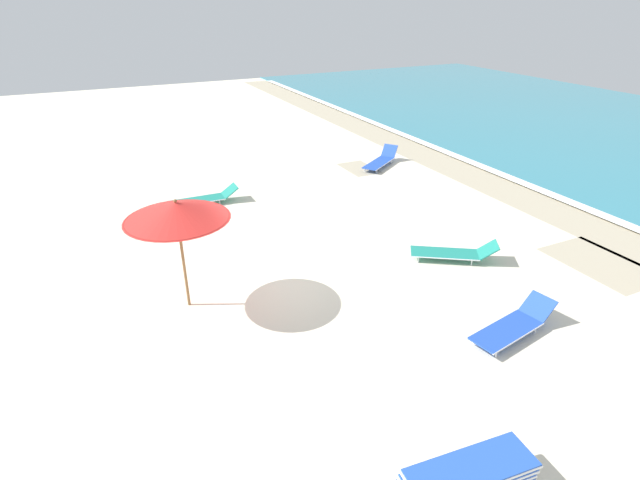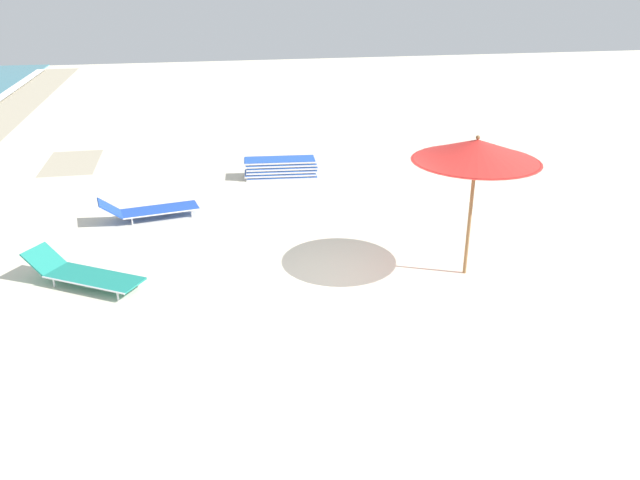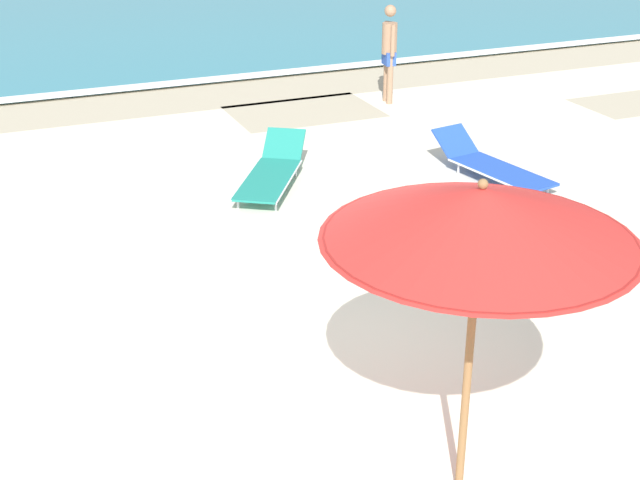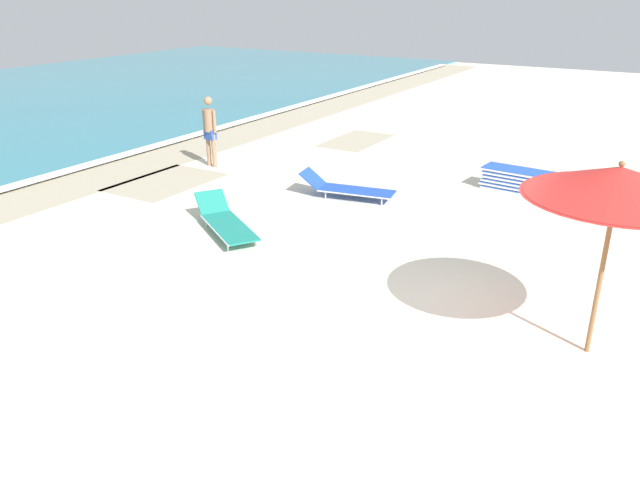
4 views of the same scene
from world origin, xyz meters
name	(u,v)px [view 4 (image 4 of 4)]	position (x,y,z in m)	size (l,w,h in m)	color
ground_plane	(415,312)	(0.00, 0.01, -0.08)	(60.00, 60.00, 0.16)	beige
beach_umbrella	(618,183)	(0.05, -2.32, 2.22)	(2.13, 2.13, 2.48)	olive
lounger_stack	(524,181)	(6.28, 0.06, 0.25)	(0.78, 1.94, 0.49)	blue
sun_lounger_under_umbrella	(225,222)	(0.92, 4.21, 0.21)	(1.66, 2.11, 0.52)	#1E8475
sun_lounger_beside_umbrella	(347,188)	(3.90, 3.27, 0.21)	(0.96, 2.13, 0.52)	blue
beachgoer_wading_adult	(210,127)	(4.36, 7.44, 1.00)	(0.27, 0.45, 1.76)	#A37A5B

